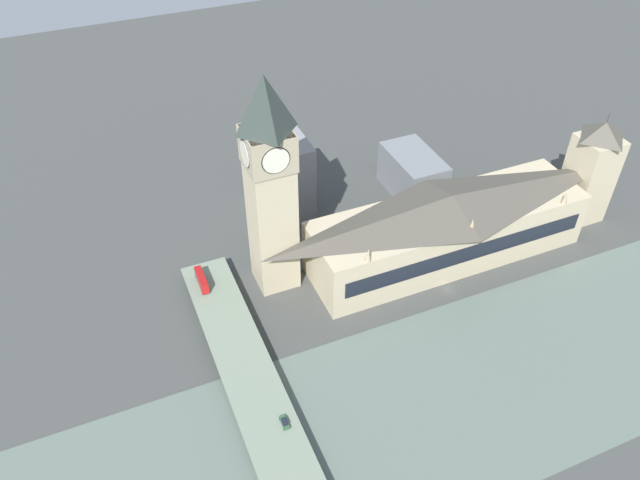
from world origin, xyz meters
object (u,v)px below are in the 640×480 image
(road_bridge, at_px, (281,453))
(double_decker_bus_lead, at_px, (202,280))
(clock_tower, at_px, (270,182))
(victoria_tower, at_px, (590,171))
(parliament_hall, at_px, (448,227))
(car_northbound_mid, at_px, (285,422))

(road_bridge, height_order, double_decker_bus_lead, double_decker_bus_lead)
(road_bridge, bearing_deg, clock_tower, -18.73)
(victoria_tower, height_order, double_decker_bus_lead, victoria_tower)
(parliament_hall, height_order, road_bridge, parliament_hall)
(clock_tower, xyz_separation_m, victoria_tower, (-12.44, -125.28, -21.17))
(clock_tower, bearing_deg, victoria_tower, -95.67)
(parliament_hall, height_order, victoria_tower, victoria_tower)
(clock_tower, xyz_separation_m, double_decker_bus_lead, (2.35, 26.03, -35.17))
(parliament_hall, relative_size, double_decker_bus_lead, 9.75)
(parliament_hall, height_order, car_northbound_mid, parliament_hall)
(car_northbound_mid, bearing_deg, parliament_hall, -59.51)
(victoria_tower, bearing_deg, parliament_hall, 90.05)
(parliament_hall, bearing_deg, clock_tower, 78.68)
(parliament_hall, distance_m, double_decker_bus_lead, 89.95)
(clock_tower, height_order, road_bridge, clock_tower)
(road_bridge, relative_size, car_northbound_mid, 35.66)
(road_bridge, bearing_deg, car_northbound_mid, -27.76)
(victoria_tower, bearing_deg, road_bridge, 110.52)
(clock_tower, xyz_separation_m, road_bridge, (-67.96, 23.04, -38.61))
(parliament_hall, bearing_deg, car_northbound_mid, 120.49)
(parliament_hall, bearing_deg, double_decker_bus_lead, 80.47)
(victoria_tower, xyz_separation_m, road_bridge, (-55.52, 148.32, -17.43))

